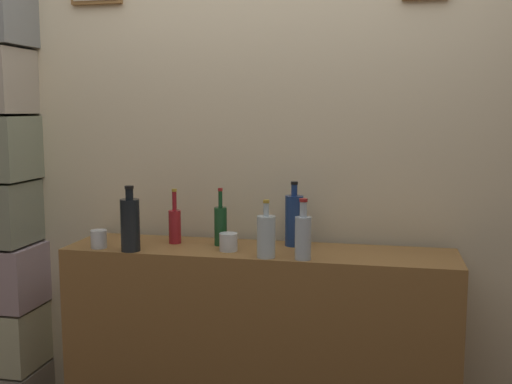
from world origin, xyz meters
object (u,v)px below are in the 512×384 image
liquor_bottle_rye (175,225)px  liquor_bottle_vodka (130,224)px  liquor_bottle_gin (294,220)px  glass_tumbler_highball (228,242)px  glass_tumbler_rocks (99,239)px  liquor_bottle_scotch (303,236)px  liquor_bottle_brandy (266,236)px  liquor_bottle_tequila (221,225)px

liquor_bottle_rye → liquor_bottle_vodka: bearing=-126.2°
liquor_bottle_rye → liquor_bottle_gin: bearing=6.5°
liquor_bottle_vodka → glass_tumbler_highball: (0.40, 0.09, -0.08)m
liquor_bottle_gin → glass_tumbler_rocks: liquor_bottle_gin is taller
liquor_bottle_vodka → glass_tumbler_highball: bearing=12.1°
liquor_bottle_scotch → liquor_bottle_vodka: liquor_bottle_vodka is taller
liquor_bottle_gin → liquor_bottle_brandy: bearing=-108.3°
liquor_bottle_brandy → liquor_bottle_gin: size_ratio=0.83×
glass_tumbler_highball → liquor_bottle_rye: bearing=160.7°
liquor_bottle_vodka → liquor_bottle_tequila: liquor_bottle_vodka is taller
liquor_bottle_tequila → liquor_bottle_rye: liquor_bottle_tequila is taller
liquor_bottle_scotch → liquor_bottle_gin: size_ratio=0.87×
liquor_bottle_brandy → liquor_bottle_tequila: 0.29m
liquor_bottle_brandy → liquor_bottle_tequila: bearing=143.2°
liquor_bottle_scotch → liquor_bottle_tequila: (-0.38, 0.18, -0.00)m
liquor_bottle_gin → liquor_bottle_tequila: size_ratio=1.12×
glass_tumbler_rocks → glass_tumbler_highball: 0.56m
liquor_bottle_brandy → glass_tumbler_highball: liquor_bottle_brandy is taller
liquor_bottle_scotch → glass_tumbler_rocks: 0.88m
liquor_bottle_scotch → liquor_bottle_tequila: liquor_bottle_tequila is taller
liquor_bottle_brandy → glass_tumbler_highball: size_ratio=3.06×
glass_tumbler_rocks → glass_tumbler_highball: size_ratio=1.01×
liquor_bottle_vodka → liquor_bottle_gin: size_ratio=0.98×
liquor_bottle_brandy → glass_tumbler_rocks: 0.73m
liquor_bottle_gin → glass_tumbler_rocks: bearing=-165.2°
liquor_bottle_vodka → glass_tumbler_rocks: 0.18m
liquor_bottle_vodka → glass_tumbler_rocks: bearing=171.0°
liquor_bottle_gin → liquor_bottle_rye: (-0.52, -0.06, -0.03)m
glass_tumbler_highball → liquor_bottle_scotch: bearing=-14.5°
liquor_bottle_brandy → liquor_bottle_rye: liquor_bottle_rye is taller
liquor_bottle_vodka → liquor_bottle_gin: 0.69m
glass_tumbler_rocks → liquor_bottle_tequila: bearing=17.5°
liquor_bottle_brandy → liquor_bottle_vodka: (-0.57, -0.00, 0.03)m
liquor_bottle_tequila → glass_tumbler_highball: size_ratio=3.30×
liquor_bottle_brandy → liquor_bottle_tequila: size_ratio=0.93×
liquor_bottle_vodka → liquor_bottle_gin: (0.65, 0.24, -0.00)m
liquor_bottle_brandy → liquor_bottle_gin: 0.25m
liquor_bottle_brandy → liquor_bottle_rye: (-0.44, 0.17, -0.01)m
liquor_bottle_brandy → glass_tumbler_rocks: bearing=178.5°
liquor_bottle_gin → liquor_bottle_rye: size_ratio=1.16×
liquor_bottle_brandy → glass_tumbler_highball: (-0.18, 0.08, -0.05)m
liquor_bottle_brandy → liquor_bottle_vodka: bearing=-179.5°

